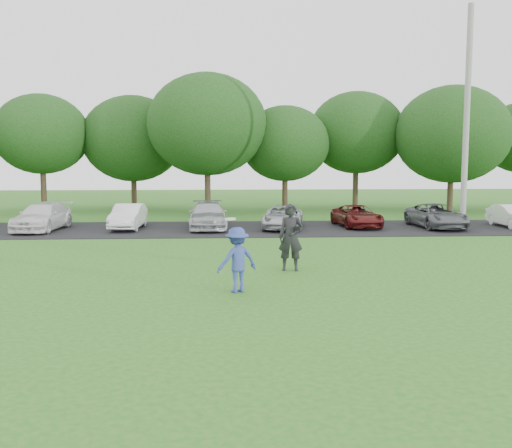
{
  "coord_description": "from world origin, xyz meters",
  "views": [
    {
      "loc": [
        -1.0,
        -14.14,
        3.28
      ],
      "look_at": [
        0.0,
        3.5,
        1.3
      ],
      "focal_mm": 40.0,
      "sensor_mm": 36.0,
      "label": 1
    }
  ],
  "objects": [
    {
      "name": "ground",
      "position": [
        0.0,
        0.0,
        0.0
      ],
      "size": [
        100.0,
        100.0,
        0.0
      ],
      "primitive_type": "plane",
      "color": "#256C1E",
      "rests_on": "ground"
    },
    {
      "name": "camera_bystander",
      "position": [
        0.99,
        2.56,
        1.0
      ],
      "size": [
        0.78,
        0.57,
        2.0
      ],
      "color": "black",
      "rests_on": "ground"
    },
    {
      "name": "parking_lot",
      "position": [
        0.0,
        13.0,
        0.01
      ],
      "size": [
        32.0,
        6.5,
        0.03
      ],
      "primitive_type": "cube",
      "color": "black",
      "rests_on": "ground"
    },
    {
      "name": "frisbee_player",
      "position": [
        -0.68,
        -0.15,
        0.82
      ],
      "size": [
        1.21,
        0.99,
        1.87
      ],
      "color": "#364899",
      "rests_on": "ground"
    },
    {
      "name": "utility_pole",
      "position": [
        10.48,
        12.51,
        5.25
      ],
      "size": [
        0.28,
        0.28,
        10.5
      ],
      "primitive_type": "cylinder",
      "color": "#9C9C97",
      "rests_on": "ground"
    },
    {
      "name": "tree_row",
      "position": [
        1.51,
        22.76,
        4.91
      ],
      "size": [
        42.39,
        9.85,
        8.64
      ],
      "color": "#38281C",
      "rests_on": "ground"
    },
    {
      "name": "parked_cars",
      "position": [
        -0.61,
        12.96,
        0.62
      ],
      "size": [
        27.57,
        4.68,
        1.26
      ],
      "color": "silver",
      "rests_on": "parking_lot"
    }
  ]
}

